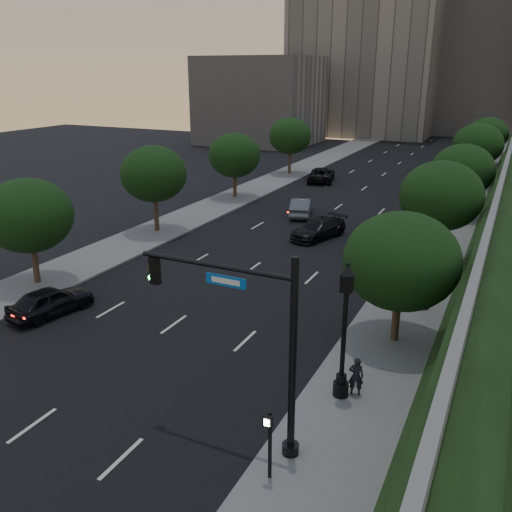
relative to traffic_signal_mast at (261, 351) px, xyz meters
The scene contains 28 objects.
ground 8.80m from the traffic_signal_mast, 169.35° to the left, with size 160.00×160.00×0.00m, color black.
road_surface 32.65m from the traffic_signal_mast, 104.02° to the left, with size 16.00×140.00×0.02m, color black.
sidewalk_right 31.77m from the traffic_signal_mast, 85.65° to the left, with size 4.50×140.00×0.15m, color slate.
sidewalk_left 36.49m from the traffic_signal_mast, 119.91° to the left, with size 4.50×140.00×0.15m, color slate.
parapet_wall 30.02m from the traffic_signal_mast, 79.16° to the left, with size 0.35×90.00×0.70m, color slate.
office_block_left 96.79m from the traffic_signal_mast, 103.16° to the left, with size 26.00×20.00×32.00m, color gray.
office_block_mid 103.91m from the traffic_signal_mast, 91.03° to the left, with size 22.00×18.00×26.00m, color #9F9891.
office_block_filler 79.16m from the traffic_signal_mast, 115.35° to the left, with size 18.00×16.00×14.00m, color #9F9891.
tree_right_a 9.79m from the traffic_signal_mast, 75.55° to the left, with size 5.20×5.20×6.24m.
tree_right_b 21.63m from the traffic_signal_mast, 83.51° to the left, with size 5.20×5.20×6.74m.
tree_right_c 34.57m from the traffic_signal_mast, 85.95° to the left, with size 5.20×5.20×6.24m.
tree_right_d 48.55m from the traffic_signal_mast, 87.12° to the left, with size 5.20×5.20×6.74m.
tree_right_e 63.53m from the traffic_signal_mast, 87.80° to the left, with size 5.20×5.20×6.24m.
tree_left_a 19.64m from the traffic_signal_mast, 157.62° to the left, with size 5.00×5.00×6.34m.
tree_left_b 26.64m from the traffic_signal_mast, 132.99° to the left, with size 5.00×5.00×6.71m.
tree_left_c 37.21m from the traffic_signal_mast, 119.21° to the left, with size 5.00×5.00×6.34m.
tree_left_d 49.91m from the traffic_signal_mast, 111.34° to the left, with size 5.00×5.00×6.71m.
traffic_signal_mast is the anchor object (origin of this frame).
street_lamp 4.37m from the traffic_signal_mast, 68.35° to the left, with size 0.64×0.64×5.62m.
pedestrian_signal 2.67m from the traffic_signal_mast, 55.39° to the right, with size 0.30×0.33×2.50m.
sedan_near_left 15.31m from the traffic_signal_mast, 161.55° to the left, with size 1.80×4.47×1.52m, color black.
sedan_mid_left 30.81m from the traffic_signal_mast, 108.68° to the left, with size 1.66×4.77×1.57m, color #57595E.
sedan_far_left 46.16m from the traffic_signal_mast, 106.74° to the left, with size 2.64×5.72×1.59m, color black.
sedan_near_right 24.47m from the traffic_signal_mast, 105.04° to the left, with size 2.06×5.08×1.47m, color black.
sedan_far_right 40.48m from the traffic_signal_mast, 91.22° to the left, with size 1.54×3.84×1.31m, color #4F5056.
pedestrian_a 5.45m from the traffic_signal_mast, 64.23° to the left, with size 0.58×0.38×1.60m, color black.
pedestrian_b 14.16m from the traffic_signal_mast, 77.92° to the left, with size 0.93×0.72×1.91m, color black.
pedestrian_c 15.70m from the traffic_signal_mast, 79.20° to the left, with size 1.01×0.42×1.72m, color black.
Camera 1 is at (14.33, -15.21, 12.13)m, focal length 38.00 mm.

